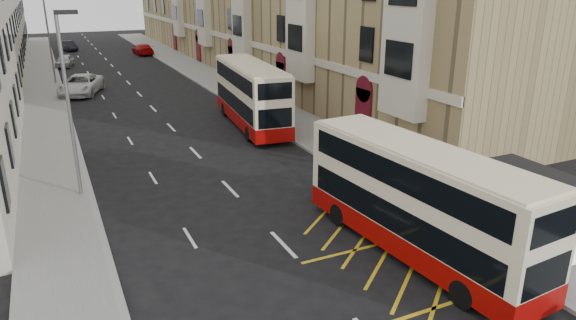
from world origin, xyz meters
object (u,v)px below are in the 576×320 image
street_lamp_far (49,35)px  car_dark (68,46)px  bus_shelter (552,196)px  car_red (143,49)px  pedestrian_mid (468,195)px  double_decker_front (417,201)px  pedestrian_far (395,157)px  white_van (81,85)px  pedestrian_near (457,210)px  double_decker_rear (251,95)px  car_silver (65,61)px  street_lamp_near (69,96)px

street_lamp_far → car_dark: street_lamp_far is taller
bus_shelter → car_dark: (-12.07, 69.34, -1.45)m
car_red → pedestrian_mid: bearing=90.1°
double_decker_front → car_red: double_decker_front is taller
pedestrian_far → white_van: size_ratio=0.30×
pedestrian_near → street_lamp_far: bearing=-109.9°
double_decker_front → double_decker_rear: (1.05, 18.55, 0.12)m
street_lamp_far → double_decker_rear: bearing=-62.7°
street_lamp_far → pedestrian_far: 37.05m
double_decker_front → pedestrian_far: bearing=54.2°
pedestrian_near → pedestrian_far: pedestrian_far is taller
pedestrian_mid → double_decker_rear: bearing=74.0°
street_lamp_far → car_silver: size_ratio=1.95×
car_silver → car_dark: car_silver is taller
street_lamp_far → street_lamp_near: bearing=-90.0°
car_dark → bus_shelter: bearing=-94.7°
pedestrian_near → pedestrian_mid: size_ratio=1.02×
street_lamp_near → double_decker_rear: (11.35, 8.00, -2.50)m
pedestrian_near → car_silver: (-11.38, 51.23, -0.29)m
pedestrian_mid → car_red: (-2.70, 57.26, -0.24)m
street_lamp_far → white_van: (1.84, -5.96, -3.80)m
double_decker_front → pedestrian_mid: bearing=16.5°
car_silver → car_dark: bearing=98.4°
street_lamp_near → car_silver: 41.44m
street_lamp_far → pedestrian_mid: 41.71m
pedestrian_mid → pedestrian_near: bearing=-171.7°
bus_shelter → pedestrian_far: bearing=93.0°
pedestrian_near → white_van: pedestrian_near is taller
white_van → pedestrian_mid: bearing=-50.0°
car_silver → car_red: bearing=47.6°
street_lamp_near → double_decker_front: (10.30, -10.55, -2.62)m
double_decker_front → car_red: size_ratio=2.01×
pedestrian_near → car_red: bearing=-126.3°
white_van → street_lamp_far: bearing=126.7°
car_dark → pedestrian_near: bearing=-95.9°
car_dark → car_red: size_ratio=0.83×
street_lamp_far → double_decker_front: size_ratio=0.79×
street_lamp_far → double_decker_rear: (11.35, -22.00, -2.50)m
double_decker_front → double_decker_rear: bearing=82.2°
pedestrian_mid → street_lamp_far: bearing=84.5°
double_decker_rear → pedestrian_near: bearing=-79.7°
bus_shelter → street_lamp_near: 19.38m
street_lamp_far → pedestrian_far: bearing=-67.2°
street_lamp_far → car_red: 21.86m
bus_shelter → pedestrian_far: size_ratio=2.36×
double_decker_rear → pedestrian_far: (2.91, -12.01, -1.09)m
double_decker_front → pedestrian_mid: 4.26m
bus_shelter → white_van: bearing=109.4°
bus_shelter → pedestrian_mid: (-0.54, 3.33, -1.17)m
double_decker_rear → white_van: (-9.51, 16.04, -1.30)m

